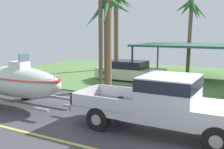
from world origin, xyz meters
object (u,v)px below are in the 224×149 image
pickup_truck_towing (168,102)px  palm_tree_mid (191,16)px  palm_tree_near_right (116,12)px  utility_pole (101,25)px  carport_awning (196,46)px  palm_tree_near_left (108,22)px  boat_on_trailer (16,81)px  parked_sedan_far (129,71)px

pickup_truck_towing → palm_tree_mid: bearing=100.0°
palm_tree_near_right → utility_pole: (3.51, -8.37, -1.43)m
carport_awning → palm_tree_near_left: bearing=-121.3°
palm_tree_near_left → utility_pole: size_ratio=0.77×
palm_tree_near_left → palm_tree_near_right: size_ratio=0.79×
pickup_truck_towing → boat_on_trailer: (-6.96, 0.00, 0.07)m
carport_awning → utility_pole: 7.79m
palm_tree_mid → palm_tree_near_right: bearing=-173.2°
boat_on_trailer → carport_awning: 12.55m
palm_tree_mid → utility_pole: size_ratio=0.85×
pickup_truck_towing → palm_tree_near_right: 16.14m
parked_sedan_far → palm_tree_mid: 7.31m
pickup_truck_towing → palm_tree_near_left: (-5.10, 5.07, 2.81)m
palm_tree_near_left → palm_tree_mid: (2.68, 8.61, 0.74)m
palm_tree_near_right → palm_tree_mid: size_ratio=1.16×
pickup_truck_towing → carport_awning: 11.33m
palm_tree_near_right → palm_tree_mid: palm_tree_near_right is taller
parked_sedan_far → utility_pole: 4.71m
parked_sedan_far → palm_tree_mid: bearing=63.3°
palm_tree_near_left → palm_tree_near_right: (-3.68, 7.85, 1.24)m
pickup_truck_towing → palm_tree_near_left: bearing=135.2°
pickup_truck_towing → utility_pole: (-5.27, 4.55, 2.62)m
carport_awning → pickup_truck_towing: bearing=-82.9°
palm_tree_near_right → palm_tree_mid: (6.36, 0.76, -0.50)m
pickup_truck_towing → parked_sedan_far: size_ratio=1.30×
parked_sedan_far → pickup_truck_towing: bearing=-57.6°
palm_tree_near_left → palm_tree_mid: 9.05m
utility_pole → carport_awning: bearing=59.6°
pickup_truck_towing → palm_tree_mid: 14.34m
pickup_truck_towing → palm_tree_near_right: (-8.78, 12.92, 4.04)m
palm_tree_near_left → palm_tree_near_right: 8.76m
boat_on_trailer → utility_pole: 5.48m
pickup_truck_towing → palm_tree_mid: (-2.42, 13.68, 3.54)m
pickup_truck_towing → boat_on_trailer: boat_on_trailer is taller
carport_awning → utility_pole: size_ratio=1.13×
parked_sedan_far → carport_awning: size_ratio=0.57×
boat_on_trailer → parked_sedan_far: boat_on_trailer is taller
pickup_truck_towing → palm_tree_mid: palm_tree_mid is taller
palm_tree_near_right → utility_pole: bearing=-67.3°
pickup_truck_towing → utility_pole: bearing=139.2°
boat_on_trailer → palm_tree_mid: (4.55, 13.68, 3.48)m
carport_awning → palm_tree_near_left: size_ratio=1.46×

